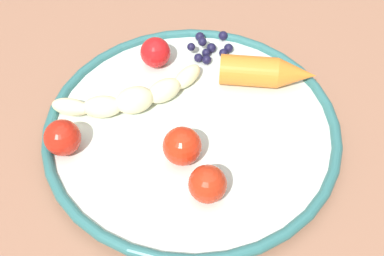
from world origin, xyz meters
TOP-DOWN VIEW (x-y plane):
  - dining_table at (0.00, 0.00)m, footprint 0.91×0.82m
  - plate at (-0.03, -0.03)m, footprint 0.32×0.32m
  - banana at (-0.05, 0.04)m, footprint 0.16×0.10m
  - carrot_orange at (0.08, -0.05)m, footprint 0.09×0.11m
  - blueberry_pile at (0.07, 0.04)m, footprint 0.06×0.05m
  - tomato_near at (-0.07, -0.05)m, footprint 0.04×0.04m
  - tomato_mid at (-0.14, 0.04)m, footprint 0.04×0.04m
  - tomato_far at (0.01, 0.07)m, footprint 0.04×0.04m
  - tomato_extra at (-0.08, -0.10)m, footprint 0.04×0.04m

SIDE VIEW (x-z plane):
  - dining_table at x=0.00m, z-range 0.26..0.96m
  - plate at x=-0.03m, z-range 0.70..0.72m
  - blueberry_pile at x=0.07m, z-range 0.71..0.73m
  - banana at x=-0.05m, z-range 0.71..0.74m
  - carrot_orange at x=0.08m, z-range 0.72..0.75m
  - tomato_far at x=0.01m, z-range 0.72..0.75m
  - tomato_extra at x=-0.08m, z-range 0.72..0.75m
  - tomato_mid at x=-0.14m, z-range 0.72..0.75m
  - tomato_near at x=-0.07m, z-range 0.72..0.76m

